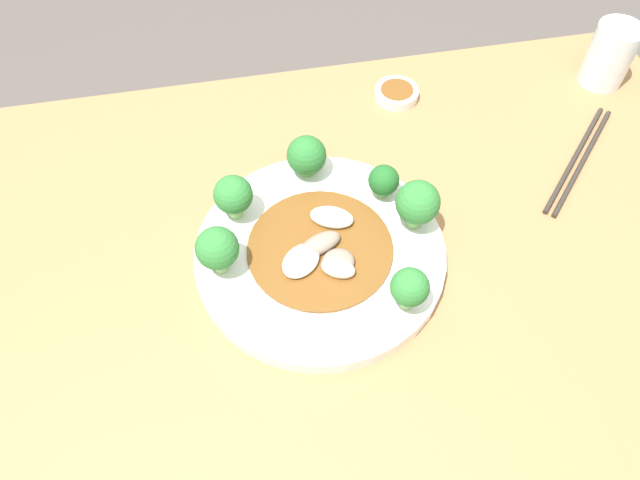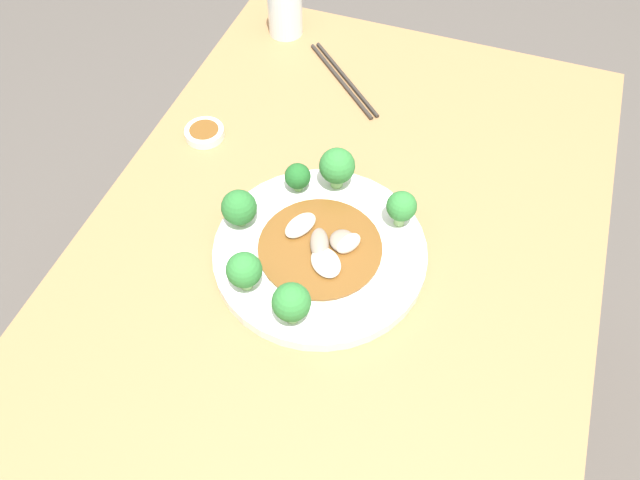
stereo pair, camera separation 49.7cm
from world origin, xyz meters
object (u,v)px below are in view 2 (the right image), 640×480
object	(u,v)px
plate	(320,252)
broccoli_southwest	(298,177)
drinking_glass	(285,10)
sauce_dish	(204,133)
broccoli_west	(337,166)
chopsticks	(343,79)
broccoli_northwest	(401,207)
broccoli_southeast	(244,270)
stirfry_center	(322,245)
broccoli_south	(239,208)
broccoli_east	(291,303)

from	to	relation	value
plate	broccoli_southwest	bearing A→B (deg)	-143.85
broccoli_southwest	drinking_glass	size ratio (longest dim) A/B	0.50
drinking_glass	sauce_dish	xyz separation A→B (m)	(0.32, -0.02, -0.04)
broccoli_west	chopsticks	xyz separation A→B (m)	(-0.27, -0.08, -0.06)
drinking_glass	chopsticks	world-z (taller)	drinking_glass
broccoli_west	drinking_glass	world-z (taller)	drinking_glass
broccoli_northwest	broccoli_west	distance (m)	0.12
broccoli_southeast	broccoli_southwest	world-z (taller)	broccoli_southeast
broccoli_northwest	stirfry_center	distance (m)	0.13
drinking_glass	sauce_dish	world-z (taller)	drinking_glass
plate	drinking_glass	distance (m)	0.56
broccoli_south	sauce_dish	distance (m)	0.22
broccoli_southeast	chopsticks	world-z (taller)	broccoli_southeast
chopsticks	stirfry_center	bearing A→B (deg)	13.90
broccoli_east	broccoli_northwest	bearing A→B (deg)	156.01
broccoli_northwest	stirfry_center	xyz separation A→B (m)	(0.08, -0.09, -0.03)
plate	broccoli_south	distance (m)	0.14
broccoli_southwest	drinking_glass	distance (m)	0.44
broccoli_northwest	broccoli_south	distance (m)	0.24
broccoli_east	broccoli_northwest	size ratio (longest dim) A/B	1.10
broccoli_east	sauce_dish	size ratio (longest dim) A/B	1.02
broccoli_south	drinking_glass	size ratio (longest dim) A/B	0.62
broccoli_south	stirfry_center	size ratio (longest dim) A/B	0.33
broccoli_northwest	sauce_dish	size ratio (longest dim) A/B	0.93
broccoli_south	sauce_dish	world-z (taller)	broccoli_south
broccoli_northwest	broccoli_west	bearing A→B (deg)	-110.22
broccoli_east	broccoli_southeast	bearing A→B (deg)	-108.99
broccoli_east	broccoli_southeast	distance (m)	0.08
broccoli_southeast	chopsticks	distance (m)	0.49
broccoli_south	drinking_glass	bearing A→B (deg)	-166.12
broccoli_northwest	stirfry_center	world-z (taller)	broccoli_northwest
plate	broccoli_southeast	distance (m)	0.13
plate	broccoli_southwest	xyz separation A→B (m)	(-0.10, -0.07, 0.04)
broccoli_northwest	chopsticks	bearing A→B (deg)	-148.46
broccoli_southeast	sauce_dish	xyz separation A→B (m)	(-0.27, -0.20, -0.05)
drinking_glass	sauce_dish	distance (m)	0.33
broccoli_northwest	broccoli_southeast	world-z (taller)	broccoli_southeast
broccoli_west	broccoli_southeast	bearing A→B (deg)	-14.62
plate	broccoli_east	size ratio (longest dim) A/B	4.57
stirfry_center	plate	bearing A→B (deg)	-57.85
drinking_glass	broccoli_northwest	bearing A→B (deg)	39.85
plate	broccoli_east	distance (m)	0.13
broccoli_northwest	broccoli_southeast	distance (m)	0.25
broccoli_west	broccoli_south	bearing A→B (deg)	-43.20
sauce_dish	broccoli_east	bearing A→B (deg)	43.11
broccoli_east	broccoli_northwest	world-z (taller)	broccoli_east
stirfry_center	sauce_dish	size ratio (longest dim) A/B	2.71
stirfry_center	chopsticks	xyz separation A→B (m)	(-0.39, -0.10, -0.02)
sauce_dish	broccoli_southeast	bearing A→B (deg)	36.40
broccoli_west	plate	bearing A→B (deg)	7.66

